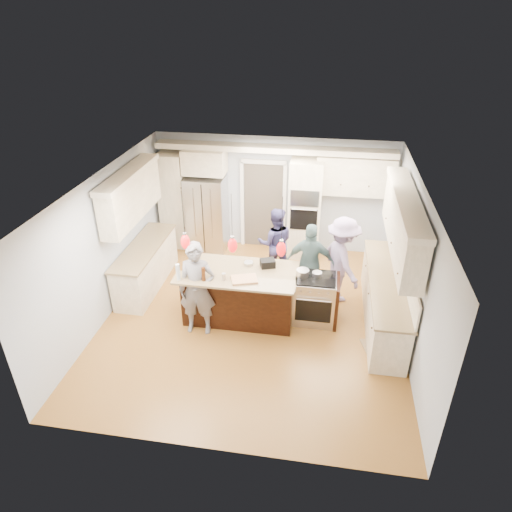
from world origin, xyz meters
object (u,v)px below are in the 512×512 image
(kitchen_island, at_px, (241,293))
(island_range, at_px, (316,299))
(refrigerator, at_px, (207,214))
(person_bar_end, at_px, (197,289))
(person_far_left, at_px, (275,243))

(kitchen_island, distance_m, island_range, 1.41)
(refrigerator, height_order, island_range, refrigerator)
(refrigerator, relative_size, island_range, 1.96)
(island_range, xyz_separation_m, person_bar_end, (-2.06, -0.68, 0.43))
(kitchen_island, relative_size, island_range, 2.28)
(kitchen_island, xyz_separation_m, person_bar_end, (-0.65, -0.60, 0.41))
(refrigerator, height_order, kitchen_island, refrigerator)
(island_range, distance_m, person_far_left, 1.76)
(person_bar_end, xyz_separation_m, person_far_left, (1.12, 2.13, -0.10))
(kitchen_island, height_order, person_bar_end, person_bar_end)
(island_range, bearing_deg, person_far_left, 123.05)
(refrigerator, height_order, person_bar_end, refrigerator)
(person_bar_end, bearing_deg, person_far_left, 58.30)
(person_far_left, bearing_deg, person_bar_end, 51.87)
(refrigerator, distance_m, person_far_left, 2.05)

